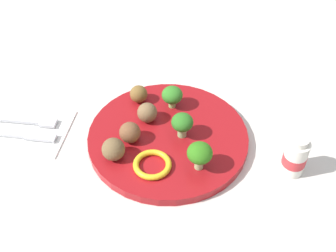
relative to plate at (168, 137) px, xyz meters
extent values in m
plane|color=silver|center=(0.00, 0.00, -0.01)|extent=(4.00, 4.00, 0.00)
cylinder|color=maroon|center=(0.00, 0.00, 0.00)|extent=(0.28, 0.28, 0.02)
cylinder|color=#92BF78|center=(0.02, 0.00, 0.02)|extent=(0.02, 0.02, 0.02)
ellipsoid|color=#2E7222|center=(0.02, 0.00, 0.04)|extent=(0.04, 0.04, 0.03)
cylinder|color=#8DC366|center=(0.00, 0.07, 0.01)|extent=(0.01, 0.01, 0.01)
ellipsoid|color=#337A25|center=(0.00, 0.07, 0.04)|extent=(0.04, 0.04, 0.03)
cylinder|color=#A6BD7B|center=(0.06, -0.07, 0.02)|extent=(0.01, 0.01, 0.02)
ellipsoid|color=#317519|center=(0.06, -0.07, 0.04)|extent=(0.04, 0.04, 0.03)
sphere|color=brown|center=(-0.08, -0.06, 0.03)|extent=(0.04, 0.04, 0.04)
sphere|color=brown|center=(-0.06, -0.02, 0.03)|extent=(0.04, 0.04, 0.04)
sphere|color=brown|center=(-0.06, 0.08, 0.02)|extent=(0.03, 0.03, 0.03)
sphere|color=brown|center=(-0.04, 0.03, 0.03)|extent=(0.04, 0.04, 0.04)
torus|color=yellow|center=(-0.02, -0.08, 0.01)|extent=(0.09, 0.09, 0.01)
cube|color=white|center=(-0.27, 0.00, -0.01)|extent=(0.18, 0.13, 0.01)
cube|color=silver|center=(-0.28, 0.02, 0.00)|extent=(0.09, 0.01, 0.01)
cube|color=silver|center=(-0.22, 0.01, 0.00)|extent=(0.03, 0.02, 0.01)
cube|color=silver|center=(-0.30, -0.02, 0.00)|extent=(0.09, 0.01, 0.01)
cube|color=silver|center=(-0.22, -0.02, 0.00)|extent=(0.06, 0.02, 0.01)
cylinder|color=white|center=(0.21, -0.05, 0.02)|extent=(0.04, 0.04, 0.06)
cylinder|color=red|center=(0.21, -0.05, 0.02)|extent=(0.04, 0.04, 0.02)
cylinder|color=silver|center=(0.21, -0.05, 0.06)|extent=(0.03, 0.03, 0.01)
camera|label=1|loc=(0.05, -0.51, 0.53)|focal=44.60mm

